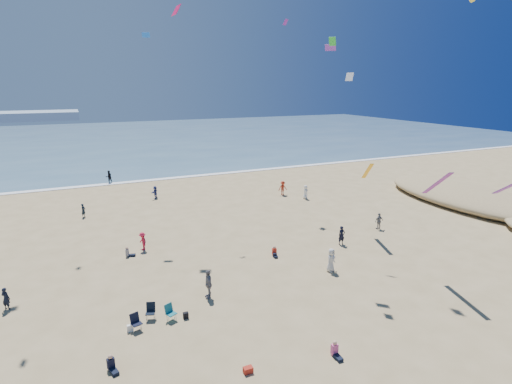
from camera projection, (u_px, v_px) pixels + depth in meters
name	position (u px, v px, depth m)	size (l,w,h in m)	color
ocean	(107.00, 139.00, 101.07)	(220.00, 100.00, 0.06)	#476B84
surf_line	(137.00, 181.00, 57.11)	(220.00, 1.20, 0.08)	white
standing_flyers	(224.00, 231.00, 35.51)	(31.39, 57.33, 1.95)	#32408A
seated_group	(226.00, 312.00, 23.59)	(14.11, 23.67, 0.84)	white
chair_cluster	(153.00, 316.00, 23.05)	(2.78, 1.56, 1.00)	black
white_tote	(130.00, 328.00, 22.39)	(0.35, 0.20, 0.40)	white
black_backpack	(186.00, 315.00, 23.64)	(0.30, 0.22, 0.38)	black
cooler	(248.00, 370.00, 19.18)	(0.45, 0.30, 0.30)	#AB2518
navy_bag	(275.00, 255.00, 32.04)	(0.28, 0.18, 0.34)	black
kites_aloft	(327.00, 79.00, 28.08)	(40.38, 37.53, 29.60)	orange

